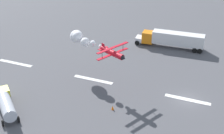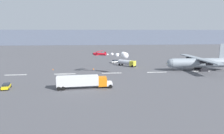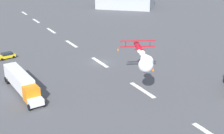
% 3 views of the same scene
% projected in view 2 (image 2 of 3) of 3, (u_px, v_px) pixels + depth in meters
% --- Properties ---
extents(ground_plane, '(440.00, 440.00, 0.00)m').
position_uv_depth(ground_plane, '(65.00, 74.00, 76.36)').
color(ground_plane, '#4C4C51').
rests_on(ground_plane, ground).
extents(runway_stripe_3, '(8.00, 0.90, 0.01)m').
position_uv_depth(runway_stripe_3, '(16.00, 75.00, 74.70)').
color(runway_stripe_3, white).
rests_on(runway_stripe_3, ground).
extents(runway_stripe_4, '(8.00, 0.90, 0.01)m').
position_uv_depth(runway_stripe_4, '(65.00, 74.00, 76.36)').
color(runway_stripe_4, white).
rests_on(runway_stripe_4, ground).
extents(runway_stripe_5, '(8.00, 0.90, 0.01)m').
position_uv_depth(runway_stripe_5, '(112.00, 73.00, 78.01)').
color(runway_stripe_5, white).
rests_on(runway_stripe_5, ground).
extents(runway_stripe_6, '(8.00, 0.90, 0.01)m').
position_uv_depth(runway_stripe_6, '(157.00, 72.00, 79.67)').
color(runway_stripe_6, white).
rests_on(runway_stripe_6, ground).
extents(runway_stripe_7, '(8.00, 0.90, 0.01)m').
position_uv_depth(runway_stripe_7, '(200.00, 71.00, 81.33)').
color(runway_stripe_7, white).
rests_on(runway_stripe_7, ground).
extents(mountain_ridge_distant, '(396.00, 16.00, 18.19)m').
position_uv_depth(mountain_ridge_distant, '(84.00, 37.00, 246.44)').
color(mountain_ridge_distant, slate).
rests_on(mountain_ridge_distant, ground).
extents(cargo_transport_plane, '(25.62, 30.72, 11.12)m').
position_uv_depth(cargo_transport_plane, '(197.00, 62.00, 82.91)').
color(cargo_transport_plane, gray).
rests_on(cargo_transport_plane, ground).
extents(stunt_biplane_red, '(13.79, 9.24, 2.65)m').
position_uv_depth(stunt_biplane_red, '(118.00, 55.00, 75.54)').
color(stunt_biplane_red, red).
extents(semi_truck_orange, '(15.77, 3.92, 3.70)m').
position_uv_depth(semi_truck_orange, '(83.00, 81.00, 56.63)').
color(semi_truck_orange, silver).
rests_on(semi_truck_orange, ground).
extents(fuel_tanker_truck, '(7.93, 7.47, 2.90)m').
position_uv_depth(fuel_tanker_truck, '(127.00, 63.00, 93.27)').
color(fuel_tanker_truck, yellow).
rests_on(fuel_tanker_truck, ground).
extents(followme_car_yellow, '(2.64, 4.49, 1.52)m').
position_uv_depth(followme_car_yellow, '(6.00, 86.00, 56.31)').
color(followme_car_yellow, yellow).
rests_on(followme_car_yellow, ground).
extents(airport_staff_sedan, '(4.53, 3.47, 1.52)m').
position_uv_depth(airport_staff_sedan, '(115.00, 61.00, 103.47)').
color(airport_staff_sedan, white).
rests_on(airport_staff_sedan, ground).
extents(traffic_cone_near, '(0.44, 0.44, 0.75)m').
position_uv_depth(traffic_cone_near, '(53.00, 69.00, 84.16)').
color(traffic_cone_near, orange).
rests_on(traffic_cone_near, ground).
extents(traffic_cone_far, '(0.44, 0.44, 0.75)m').
position_uv_depth(traffic_cone_far, '(93.00, 69.00, 84.95)').
color(traffic_cone_far, orange).
rests_on(traffic_cone_far, ground).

